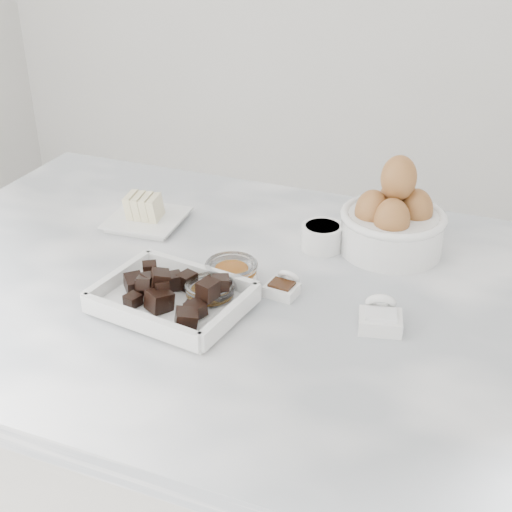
{
  "coord_description": "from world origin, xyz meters",
  "views": [
    {
      "loc": [
        0.39,
        -0.88,
        1.52
      ],
      "look_at": [
        0.02,
        0.03,
        0.98
      ],
      "focal_mm": 50.0,
      "sensor_mm": 36.0,
      "label": 1
    }
  ],
  "objects_px": {
    "zest_bowl": "(232,272)",
    "salt_spoon": "(380,317)",
    "egg_bowl": "(393,221)",
    "vanilla_spoon": "(283,286)",
    "chocolate_dish": "(172,294)",
    "butter_plate": "(146,214)",
    "sugar_ramekin": "(322,236)",
    "honey_bowl": "(210,293)"
  },
  "relations": [
    {
      "from": "honey_bowl",
      "to": "vanilla_spoon",
      "type": "bearing_deg",
      "value": 35.29
    },
    {
      "from": "chocolate_dish",
      "to": "sugar_ramekin",
      "type": "xyz_separation_m",
      "value": [
        0.15,
        0.27,
        0.0
      ]
    },
    {
      "from": "egg_bowl",
      "to": "zest_bowl",
      "type": "distance_m",
      "value": 0.29
    },
    {
      "from": "vanilla_spoon",
      "to": "salt_spoon",
      "type": "bearing_deg",
      "value": -11.24
    },
    {
      "from": "butter_plate",
      "to": "zest_bowl",
      "type": "distance_m",
      "value": 0.27
    },
    {
      "from": "sugar_ramekin",
      "to": "egg_bowl",
      "type": "distance_m",
      "value": 0.12
    },
    {
      "from": "sugar_ramekin",
      "to": "salt_spoon",
      "type": "relative_size",
      "value": 0.86
    },
    {
      "from": "chocolate_dish",
      "to": "egg_bowl",
      "type": "xyz_separation_m",
      "value": [
        0.26,
        0.3,
        0.03
      ]
    },
    {
      "from": "honey_bowl",
      "to": "egg_bowl",
      "type": "bearing_deg",
      "value": 51.05
    },
    {
      "from": "butter_plate",
      "to": "zest_bowl",
      "type": "height_order",
      "value": "butter_plate"
    },
    {
      "from": "salt_spoon",
      "to": "chocolate_dish",
      "type": "bearing_deg",
      "value": -166.95
    },
    {
      "from": "zest_bowl",
      "to": "salt_spoon",
      "type": "bearing_deg",
      "value": -7.08
    },
    {
      "from": "egg_bowl",
      "to": "salt_spoon",
      "type": "xyz_separation_m",
      "value": [
        0.04,
        -0.23,
        -0.04
      ]
    },
    {
      "from": "zest_bowl",
      "to": "chocolate_dish",
      "type": "bearing_deg",
      "value": -118.09
    },
    {
      "from": "sugar_ramekin",
      "to": "vanilla_spoon",
      "type": "relative_size",
      "value": 1.15
    },
    {
      "from": "egg_bowl",
      "to": "zest_bowl",
      "type": "xyz_separation_m",
      "value": [
        -0.21,
        -0.2,
        -0.04
      ]
    },
    {
      "from": "chocolate_dish",
      "to": "salt_spoon",
      "type": "bearing_deg",
      "value": 13.05
    },
    {
      "from": "chocolate_dish",
      "to": "zest_bowl",
      "type": "xyz_separation_m",
      "value": [
        0.05,
        0.1,
        -0.0
      ]
    },
    {
      "from": "zest_bowl",
      "to": "vanilla_spoon",
      "type": "xyz_separation_m",
      "value": [
        0.09,
        0.0,
        -0.01
      ]
    },
    {
      "from": "butter_plate",
      "to": "honey_bowl",
      "type": "xyz_separation_m",
      "value": [
        0.23,
        -0.2,
        -0.0
      ]
    },
    {
      "from": "egg_bowl",
      "to": "vanilla_spoon",
      "type": "relative_size",
      "value": 2.85
    },
    {
      "from": "honey_bowl",
      "to": "zest_bowl",
      "type": "relative_size",
      "value": 0.91
    },
    {
      "from": "chocolate_dish",
      "to": "sugar_ramekin",
      "type": "distance_m",
      "value": 0.3
    },
    {
      "from": "vanilla_spoon",
      "to": "zest_bowl",
      "type": "bearing_deg",
      "value": -179.28
    },
    {
      "from": "egg_bowl",
      "to": "vanilla_spoon",
      "type": "height_order",
      "value": "egg_bowl"
    },
    {
      "from": "zest_bowl",
      "to": "salt_spoon",
      "type": "distance_m",
      "value": 0.25
    },
    {
      "from": "chocolate_dish",
      "to": "sugar_ramekin",
      "type": "relative_size",
      "value": 3.29
    },
    {
      "from": "sugar_ramekin",
      "to": "zest_bowl",
      "type": "bearing_deg",
      "value": -120.41
    },
    {
      "from": "butter_plate",
      "to": "zest_bowl",
      "type": "xyz_separation_m",
      "value": [
        0.23,
        -0.14,
        0.0
      ]
    },
    {
      "from": "vanilla_spoon",
      "to": "honey_bowl",
      "type": "bearing_deg",
      "value": -144.71
    },
    {
      "from": "chocolate_dish",
      "to": "egg_bowl",
      "type": "distance_m",
      "value": 0.4
    },
    {
      "from": "honey_bowl",
      "to": "vanilla_spoon",
      "type": "height_order",
      "value": "vanilla_spoon"
    },
    {
      "from": "butter_plate",
      "to": "vanilla_spoon",
      "type": "height_order",
      "value": "butter_plate"
    },
    {
      "from": "vanilla_spoon",
      "to": "salt_spoon",
      "type": "relative_size",
      "value": 0.75
    },
    {
      "from": "chocolate_dish",
      "to": "butter_plate",
      "type": "distance_m",
      "value": 0.3
    },
    {
      "from": "butter_plate",
      "to": "sugar_ramekin",
      "type": "distance_m",
      "value": 0.33
    },
    {
      "from": "butter_plate",
      "to": "vanilla_spoon",
      "type": "bearing_deg",
      "value": -23.21
    },
    {
      "from": "zest_bowl",
      "to": "egg_bowl",
      "type": "bearing_deg",
      "value": 44.07
    },
    {
      "from": "zest_bowl",
      "to": "sugar_ramekin",
      "type": "bearing_deg",
      "value": 59.59
    },
    {
      "from": "chocolate_dish",
      "to": "butter_plate",
      "type": "height_order",
      "value": "chocolate_dish"
    },
    {
      "from": "sugar_ramekin",
      "to": "egg_bowl",
      "type": "bearing_deg",
      "value": 18.16
    },
    {
      "from": "butter_plate",
      "to": "honey_bowl",
      "type": "relative_size",
      "value": 1.83
    }
  ]
}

